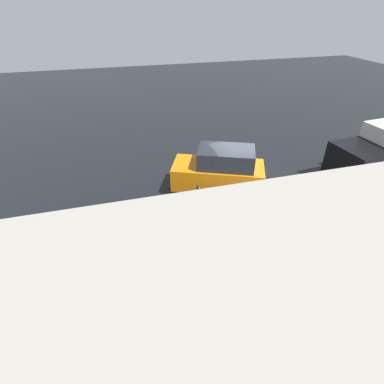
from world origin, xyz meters
The scene contains 9 objects.
ground_plane centered at (0.00, 0.00, 0.00)m, with size 60.00×60.00×0.00m, color black.
kerb_strip centered at (0.00, 4.20, 0.02)m, with size 24.00×3.20×0.04m, color gray.
moving_hatchback centered at (1.24, 0.35, 1.03)m, with size 4.25×3.12×2.06m.
fire_hydrant centered at (3.60, 2.46, 0.40)m, with size 0.42×0.31×0.80m.
pedestrian centered at (4.70, 2.35, 0.68)m, with size 0.28×0.57×1.22m.
metal_railing centered at (-0.86, 6.01, 0.71)m, with size 7.72×0.04×1.05m.
sign_post centered at (3.16, 3.53, 1.58)m, with size 0.07×0.44×2.40m.
puddle_patch centered at (1.82, 0.76, 0.00)m, with size 3.92×3.92×0.01m, color black.
building_block centered at (2.44, 9.51, 2.77)m, with size 11.45×2.40×5.55m, color gray.
Camera 1 is at (5.47, 10.99, 7.34)m, focal length 28.00 mm.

